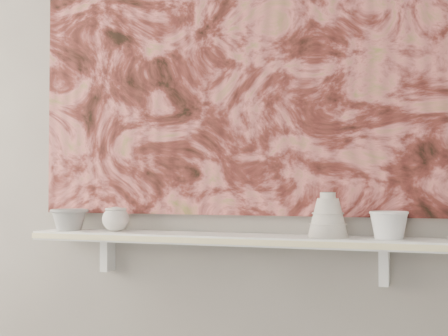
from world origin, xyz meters
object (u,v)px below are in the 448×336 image
at_px(shelf, 229,239).
at_px(cup_cream, 116,219).
at_px(bowl_grey, 69,219).
at_px(bell_vessel, 328,215).
at_px(painting, 236,55).
at_px(bowl_white, 389,225).

bearing_deg(shelf, cup_cream, 180.00).
height_order(bowl_grey, bell_vessel, bell_vessel).
bearing_deg(bell_vessel, shelf, 180.00).
bearing_deg(bell_vessel, bowl_grey, 180.00).
distance_m(bowl_grey, bell_vessel, 0.94).
bearing_deg(painting, cup_cream, -169.17).
relative_size(painting, bowl_white, 12.90).
height_order(shelf, cup_cream, cup_cream).
bearing_deg(bowl_grey, cup_cream, 0.00).
relative_size(bowl_grey, cup_cream, 1.47).
relative_size(shelf, bowl_grey, 10.18).
bearing_deg(cup_cream, bowl_white, 0.00).
distance_m(bell_vessel, bowl_white, 0.19).
xyz_separation_m(shelf, painting, (0.00, 0.08, 0.62)).
height_order(painting, bell_vessel, painting).
xyz_separation_m(bowl_grey, cup_cream, (0.19, 0.00, 0.00)).
bearing_deg(bowl_white, bell_vessel, 180.00).
bearing_deg(cup_cream, painting, 10.83).
xyz_separation_m(painting, bowl_grey, (-0.61, -0.08, -0.57)).
bearing_deg(painting, bowl_grey, -172.50).
relative_size(painting, bell_vessel, 10.71).
bearing_deg(bowl_white, shelf, 180.00).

